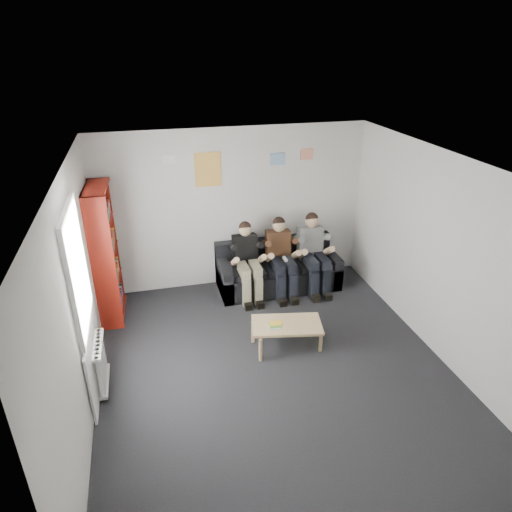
{
  "coord_description": "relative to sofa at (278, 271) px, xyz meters",
  "views": [
    {
      "loc": [
        -1.41,
        -4.57,
        3.96
      ],
      "look_at": [
        0.08,
        1.3,
        1.03
      ],
      "focal_mm": 32.0,
      "sensor_mm": 36.0,
      "label": 1
    }
  ],
  "objects": [
    {
      "name": "room_shell",
      "position": [
        -0.68,
        -2.11,
        1.06
      ],
      "size": [
        5.0,
        5.0,
        5.0
      ],
      "color": "black",
      "rests_on": "ground"
    },
    {
      "name": "sofa",
      "position": [
        0.0,
        0.0,
        0.0
      ],
      "size": [
        2.06,
        0.84,
        0.79
      ],
      "color": "black",
      "rests_on": "ground"
    },
    {
      "name": "bookshelf",
      "position": [
        -2.74,
        -0.2,
        0.75
      ],
      "size": [
        0.31,
        0.93,
        2.07
      ],
      "rotation": [
        0.0,
        0.0,
        -0.05
      ],
      "color": "maroon",
      "rests_on": "ground"
    },
    {
      "name": "coffee_table",
      "position": [
        -0.38,
        -1.7,
        0.05
      ],
      "size": [
        0.96,
        0.53,
        0.38
      ],
      "rotation": [
        0.0,
        0.0,
        -0.2
      ],
      "color": "tan",
      "rests_on": "ground"
    },
    {
      "name": "game_cases",
      "position": [
        -0.55,
        -1.72,
        0.12
      ],
      "size": [
        0.2,
        0.17,
        0.04
      ],
      "rotation": [
        0.0,
        0.0,
        -0.15
      ],
      "color": "silver",
      "rests_on": "coffee_table"
    },
    {
      "name": "person_left",
      "position": [
        -0.57,
        -0.19,
        0.34
      ],
      "size": [
        0.39,
        0.84,
        1.27
      ],
      "rotation": [
        0.0,
        0.0,
        0.04
      ],
      "color": "black",
      "rests_on": "sofa"
    },
    {
      "name": "person_middle",
      "position": [
        -0.0,
        -0.19,
        0.35
      ],
      "size": [
        0.4,
        0.86,
        1.29
      ],
      "rotation": [
        0.0,
        0.0,
        -0.08
      ],
      "color": "#492A18",
      "rests_on": "sofa"
    },
    {
      "name": "person_right",
      "position": [
        0.57,
        -0.2,
        0.36
      ],
      "size": [
        0.41,
        0.89,
        1.31
      ],
      "rotation": [
        0.0,
        0.0,
        -0.08
      ],
      "color": "silver",
      "rests_on": "sofa"
    },
    {
      "name": "radiator",
      "position": [
        -2.83,
        -1.91,
        0.06
      ],
      "size": [
        0.1,
        0.64,
        0.6
      ],
      "color": "white",
      "rests_on": "ground"
    },
    {
      "name": "window",
      "position": [
        -2.9,
        -1.91,
        0.74
      ],
      "size": [
        0.05,
        1.3,
        2.36
      ],
      "color": "white",
      "rests_on": "room_shell"
    },
    {
      "name": "poster_large",
      "position": [
        -1.08,
        0.38,
        1.76
      ],
      "size": [
        0.42,
        0.01,
        0.55
      ],
      "primitive_type": "cube",
      "color": "#E4D150",
      "rests_on": "room_shell"
    },
    {
      "name": "poster_blue",
      "position": [
        0.07,
        0.38,
        1.86
      ],
      "size": [
        0.25,
        0.01,
        0.2
      ],
      "primitive_type": "cube",
      "color": "#3D8DD0",
      "rests_on": "room_shell"
    },
    {
      "name": "poster_pink",
      "position": [
        0.57,
        0.38,
        1.91
      ],
      "size": [
        0.22,
        0.01,
        0.18
      ],
      "primitive_type": "cube",
      "color": "#D34296",
      "rests_on": "room_shell"
    },
    {
      "name": "poster_sign",
      "position": [
        -1.68,
        0.38,
        1.96
      ],
      "size": [
        0.2,
        0.01,
        0.14
      ],
      "primitive_type": "cube",
      "color": "white",
      "rests_on": "room_shell"
    }
  ]
}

